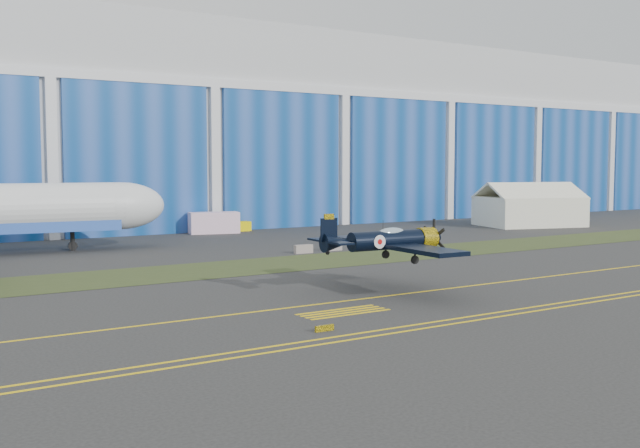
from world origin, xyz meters
TOP-DOWN VIEW (x-y plane):
  - ground at (0.00, 0.00)m, footprint 260.00×260.00m
  - grass_median at (0.00, 14.00)m, footprint 260.00×10.00m
  - hangar at (0.00, 71.79)m, footprint 220.00×45.70m
  - taxiway_centreline at (0.00, -5.00)m, footprint 200.00×0.20m
  - edge_line_near at (0.00, -14.50)m, footprint 80.00×0.20m
  - edge_line_far at (0.00, -13.50)m, footprint 80.00×0.20m
  - hold_short_ladder at (-18.00, -8.10)m, footprint 6.00×2.40m
  - guard_board_left at (-22.00, -12.00)m, footprint 1.20×0.15m
  - warbird at (-10.78, -3.26)m, footprint 12.40×14.65m
  - tent at (44.25, 31.76)m, footprint 16.79×14.17m
  - shipping_container at (-1.56, 46.45)m, footprint 7.09×4.08m
  - tug at (3.25, 47.56)m, footprint 2.49×1.75m
  - barrier_a at (-3.48, 20.18)m, footprint 2.04×0.75m
  - barrier_b at (0.54, 20.54)m, footprint 2.00×0.61m

SIDE VIEW (x-z plane):
  - ground at x=0.00m, z-range 0.00..0.00m
  - taxiway_centreline at x=0.00m, z-range 0.00..0.02m
  - edge_line_near at x=0.00m, z-range 0.00..0.02m
  - edge_line_far at x=0.00m, z-range 0.00..0.02m
  - hold_short_ladder at x=-18.00m, z-range 0.00..0.02m
  - grass_median at x=0.00m, z-range 0.01..0.03m
  - guard_board_left at x=-22.00m, z-range 0.00..0.35m
  - barrier_a at x=-3.48m, z-range 0.00..0.90m
  - barrier_b at x=0.54m, z-range 0.00..0.90m
  - tug at x=3.25m, z-range 0.00..1.34m
  - shipping_container at x=-1.56m, z-range 0.00..2.89m
  - tent at x=44.25m, z-range 0.00..6.70m
  - warbird at x=-10.78m, z-range 1.69..5.84m
  - hangar at x=0.00m, z-range -0.04..29.96m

